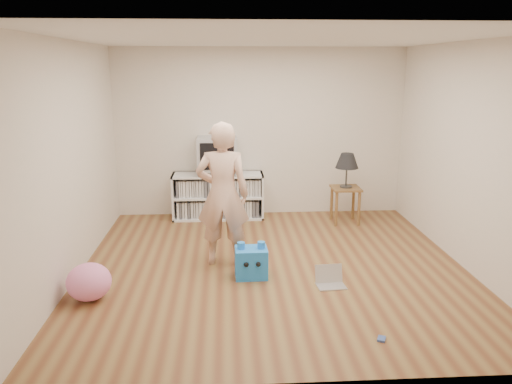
{
  "coord_description": "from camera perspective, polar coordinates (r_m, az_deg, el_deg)",
  "views": [
    {
      "loc": [
        -0.54,
        -5.51,
        2.32
      ],
      "look_at": [
        -0.18,
        0.4,
        0.82
      ],
      "focal_mm": 35.0,
      "sensor_mm": 36.0,
      "label": 1
    }
  ],
  "objects": [
    {
      "name": "media_unit",
      "position": [
        7.8,
        -4.36,
        -0.42
      ],
      "size": [
        1.4,
        0.45,
        0.7
      ],
      "color": "white",
      "rests_on": "ground"
    },
    {
      "name": "playing_cards",
      "position": [
        4.66,
        14.15,
        -15.96
      ],
      "size": [
        0.1,
        0.11,
        0.02
      ],
      "primitive_type": "cube",
      "rotation": [
        0.0,
        0.0,
        -0.42
      ],
      "color": "#405CAA",
      "rests_on": "ground"
    },
    {
      "name": "person",
      "position": [
        5.85,
        -3.83,
        -0.29
      ],
      "size": [
        0.66,
        0.46,
        1.71
      ],
      "primitive_type": "imported",
      "rotation": [
        0.0,
        0.0,
        3.06
      ],
      "color": "beige",
      "rests_on": "ground"
    },
    {
      "name": "walls",
      "position": [
        5.63,
        2.08,
        3.8
      ],
      "size": [
        4.52,
        4.52,
        2.6
      ],
      "color": "silver",
      "rests_on": "ground"
    },
    {
      "name": "side_table",
      "position": [
        7.62,
        10.18,
        -0.44
      ],
      "size": [
        0.42,
        0.42,
        0.55
      ],
      "color": "brown",
      "rests_on": "ground"
    },
    {
      "name": "laptop",
      "position": [
        5.57,
        8.44,
        -9.9
      ],
      "size": [
        0.32,
        0.27,
        0.21
      ],
      "rotation": [
        0.0,
        0.0,
        0.08
      ],
      "color": "silver",
      "rests_on": "ground"
    },
    {
      "name": "dvd_deck",
      "position": [
        7.7,
        -4.41,
        2.33
      ],
      "size": [
        0.45,
        0.35,
        0.07
      ],
      "primitive_type": "cube",
      "color": "gray",
      "rests_on": "media_unit"
    },
    {
      "name": "ground",
      "position": [
        6.01,
        1.97,
        -8.49
      ],
      "size": [
        4.5,
        4.5,
        0.0
      ],
      "primitive_type": "plane",
      "color": "brown",
      "rests_on": "ground"
    },
    {
      "name": "table_lamp",
      "position": [
        7.51,
        10.36,
        3.44
      ],
      "size": [
        0.34,
        0.34,
        0.52
      ],
      "color": "#333333",
      "rests_on": "side_table"
    },
    {
      "name": "ceiling",
      "position": [
        5.55,
        2.21,
        17.13
      ],
      "size": [
        4.5,
        4.5,
        0.01
      ],
      "primitive_type": "cube",
      "color": "white",
      "rests_on": "walls"
    },
    {
      "name": "plush_pink",
      "position": [
        5.41,
        -18.55,
        -9.71
      ],
      "size": [
        0.58,
        0.58,
        0.38
      ],
      "primitive_type": "ellipsoid",
      "rotation": [
        0.0,
        0.0,
        0.36
      ],
      "color": "pink",
      "rests_on": "ground"
    },
    {
      "name": "crt_tv",
      "position": [
        7.64,
        -4.45,
        4.41
      ],
      "size": [
        0.6,
        0.53,
        0.5
      ],
      "color": "#A4A4A9",
      "rests_on": "dvd_deck"
    },
    {
      "name": "plush_blue",
      "position": [
        5.66,
        -0.55,
        -8.02
      ],
      "size": [
        0.36,
        0.32,
        0.41
      ],
      "rotation": [
        0.0,
        0.0,
        0.02
      ],
      "color": "#1D81F9",
      "rests_on": "ground"
    }
  ]
}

